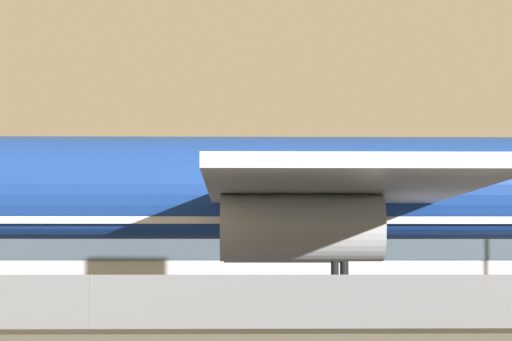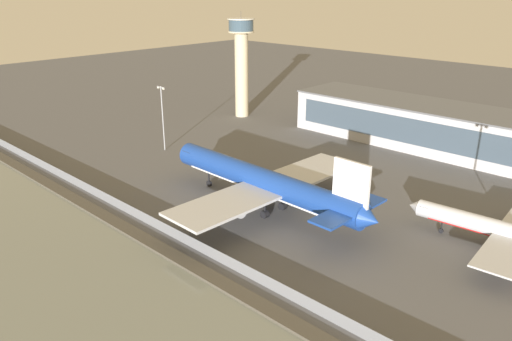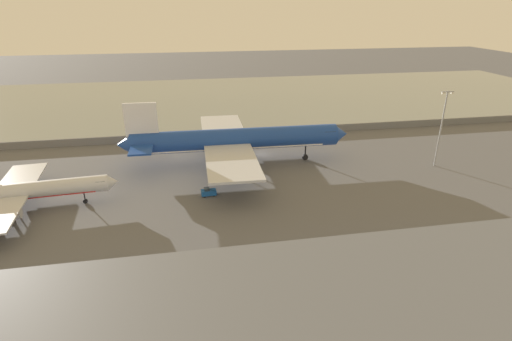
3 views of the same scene
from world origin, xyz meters
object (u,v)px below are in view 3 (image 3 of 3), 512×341
object	(u,v)px
baggage_tug	(209,192)
apron_light_mast_apron_west	(442,125)
cargo_jet_blue	(233,140)
passenger_jet_silver	(16,192)

from	to	relation	value
baggage_tug	apron_light_mast_apron_west	distance (m)	59.11
apron_light_mast_apron_west	cargo_jet_blue	bearing A→B (deg)	-11.64
cargo_jet_blue	passenger_jet_silver	xyz separation A→B (m)	(45.21, 17.14, -2.44)
baggage_tug	apron_light_mast_apron_west	xyz separation A→B (m)	(-57.85, -6.82, 10.04)
passenger_jet_silver	baggage_tug	xyz separation A→B (m)	(-37.55, 0.02, -3.20)
passenger_jet_silver	baggage_tug	bearing A→B (deg)	179.97
baggage_tug	apron_light_mast_apron_west	bearing A→B (deg)	-173.28
passenger_jet_silver	apron_light_mast_apron_west	world-z (taller)	apron_light_mast_apron_west
cargo_jet_blue	passenger_jet_silver	size ratio (longest dim) A/B	1.56
passenger_jet_silver	apron_light_mast_apron_west	bearing A→B (deg)	-175.92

